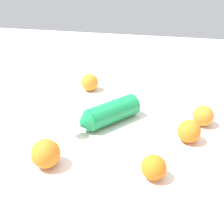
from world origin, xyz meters
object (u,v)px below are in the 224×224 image
at_px(water_bottle, 106,114).
at_px(orange_3, 154,167).
at_px(orange_1, 203,116).
at_px(orange_2, 189,131).
at_px(orange_4, 90,82).
at_px(orange_0, 46,154).

bearing_deg(water_bottle, orange_3, 77.20).
height_order(water_bottle, orange_1, water_bottle).
bearing_deg(orange_2, orange_1, 155.98).
relative_size(water_bottle, orange_2, 3.24).
relative_size(orange_1, orange_4, 0.96).
xyz_separation_m(orange_0, orange_2, (-0.20, 0.38, -0.00)).
distance_m(orange_1, orange_4, 0.49).
bearing_deg(orange_3, orange_4, -147.60).
xyz_separation_m(water_bottle, orange_1, (-0.06, 0.32, -0.00)).
bearing_deg(orange_4, orange_2, 53.26).
height_order(water_bottle, orange_3, water_bottle).
distance_m(orange_1, orange_3, 0.33).
relative_size(orange_0, orange_1, 1.15).
bearing_deg(orange_3, orange_2, 153.73).
bearing_deg(orange_4, orange_3, 32.40).
height_order(orange_2, orange_3, orange_2).
bearing_deg(orange_4, orange_1, 67.11).
distance_m(water_bottle, orange_0, 0.27).
relative_size(water_bottle, orange_3, 3.51).
height_order(orange_0, orange_2, orange_0).
xyz_separation_m(water_bottle, orange_2, (0.05, 0.27, -0.00)).
height_order(orange_0, orange_3, orange_0).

